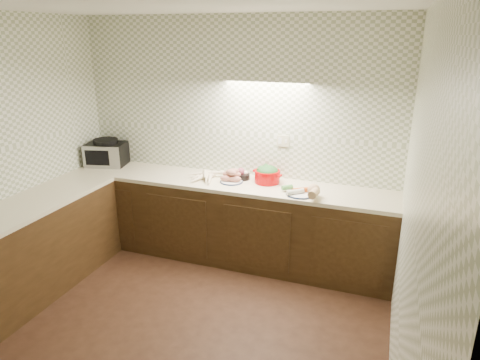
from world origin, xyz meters
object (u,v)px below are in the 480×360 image
(toaster_oven, at_px, (107,153))
(parsnip_pile, at_px, (201,175))
(sweet_potato_plate, at_px, (232,177))
(onion_bowl, at_px, (242,175))
(dutch_oven, at_px, (267,174))
(veg_plate, at_px, (306,191))

(toaster_oven, relative_size, parsnip_pile, 1.16)
(toaster_oven, xyz_separation_m, sweet_potato_plate, (1.64, -0.09, -0.09))
(onion_bowl, bearing_deg, parsnip_pile, -165.10)
(dutch_oven, bearing_deg, sweet_potato_plate, -145.77)
(dutch_oven, bearing_deg, toaster_oven, -162.66)
(parsnip_pile, bearing_deg, dutch_oven, 7.78)
(parsnip_pile, xyz_separation_m, dutch_oven, (0.72, 0.10, 0.05))
(parsnip_pile, distance_m, dutch_oven, 0.73)
(toaster_oven, xyz_separation_m, veg_plate, (2.47, -0.22, -0.10))
(sweet_potato_plate, distance_m, onion_bowl, 0.15)
(parsnip_pile, bearing_deg, toaster_oven, 176.77)
(parsnip_pile, distance_m, onion_bowl, 0.45)
(sweet_potato_plate, bearing_deg, veg_plate, -8.94)
(sweet_potato_plate, bearing_deg, toaster_oven, 176.92)
(toaster_oven, height_order, veg_plate, toaster_oven)
(dutch_oven, height_order, veg_plate, dutch_oven)
(toaster_oven, height_order, onion_bowl, toaster_oven)
(sweet_potato_plate, xyz_separation_m, veg_plate, (0.83, -0.13, -0.01))
(sweet_potato_plate, xyz_separation_m, onion_bowl, (0.07, 0.13, -0.01))
(onion_bowl, bearing_deg, sweet_potato_plate, -118.85)
(sweet_potato_plate, height_order, onion_bowl, sweet_potato_plate)
(sweet_potato_plate, xyz_separation_m, dutch_oven, (0.36, 0.11, 0.03))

